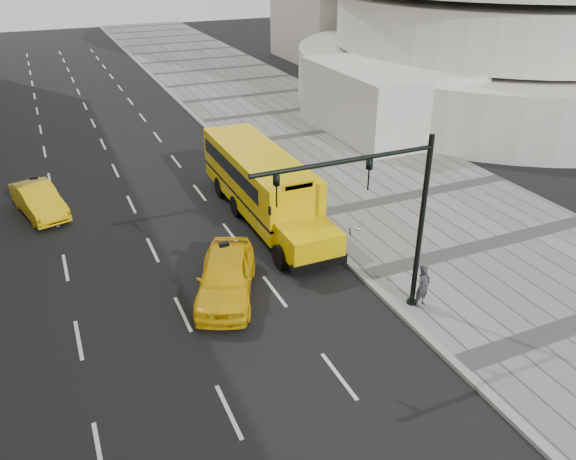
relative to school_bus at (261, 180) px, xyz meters
name	(u,v)px	position (x,y,z in m)	size (l,w,h in m)	color
ground	(176,245)	(-4.50, -1.37, -1.76)	(140.00, 140.00, 0.00)	black
sidewalk_museum	(409,197)	(7.50, -1.37, -1.69)	(12.00, 140.00, 0.15)	gray
curb_museum	(302,218)	(1.50, -1.37, -1.69)	(0.30, 140.00, 0.15)	gray
school_bus	(261,180)	(0.00, 0.00, 0.00)	(2.96, 11.56, 3.19)	#EABE03
taxi_near	(226,276)	(-3.70, -5.88, -0.94)	(1.95, 4.86, 1.66)	yellow
taxi_far	(39,200)	(-9.61, 4.30, -1.05)	(1.52, 4.36, 1.44)	yellow
pedestrian	(423,286)	(2.32, -9.50, -0.82)	(0.58, 0.38, 1.60)	#2C2E33
traffic_signal	(387,211)	(0.69, -9.26, 2.33)	(6.18, 0.36, 6.40)	black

